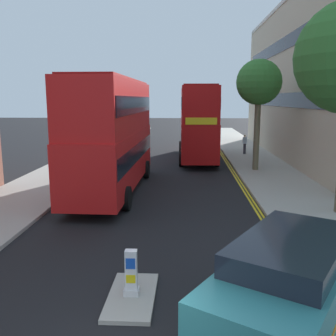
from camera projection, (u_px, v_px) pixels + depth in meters
sidewalk_right at (280, 183)px, 20.76m from camera, size 4.00×80.00×0.14m
sidewalk_left at (50, 181)px, 21.38m from camera, size 4.00×80.00×0.14m
kerb_line_outer at (248, 193)px, 18.91m from camera, size 0.10×56.00×0.01m
kerb_line_inner at (245, 193)px, 18.91m from camera, size 0.10×56.00×0.01m
traffic_island at (132, 296)px, 8.90m from camera, size 1.10×2.20×0.10m
keep_left_bollard at (131, 274)px, 8.80m from camera, size 0.36×0.28×1.11m
double_decker_bus_away at (113, 132)px, 18.80m from camera, size 2.95×10.85×5.64m
double_decker_bus_oncoming at (197, 121)px, 29.07m from camera, size 2.94×10.85×5.64m
taxi_minivan at (286, 295)px, 6.99m from camera, size 4.09×5.08×2.12m
pedestrian_far at (245, 144)px, 31.38m from camera, size 0.34×0.22×1.62m
street_tree_near at (259, 84)px, 23.50m from camera, size 2.84×2.84×7.00m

